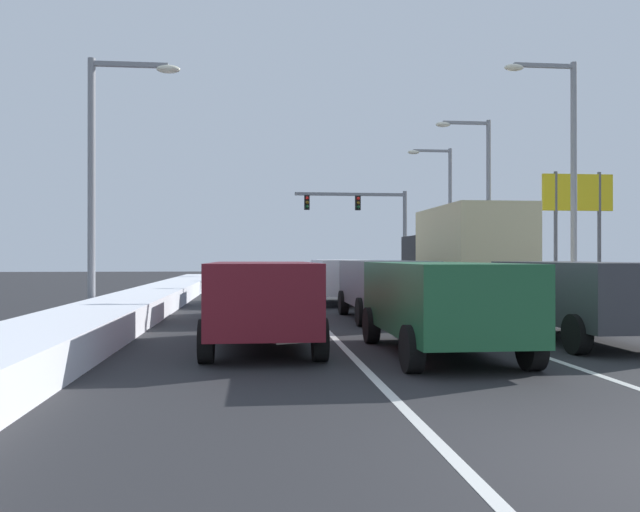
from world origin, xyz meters
TOP-DOWN VIEW (x-y plane):
  - ground_plane at (0.00, 14.77)m, footprint 120.00×120.00m
  - lane_stripe_between_right_lane_and_center_lane at (1.70, 18.47)m, footprint 0.14×40.63m
  - lane_stripe_between_center_lane_and_left_lane at (-1.70, 18.47)m, footprint 0.14×40.63m
  - snow_bank_right_shoulder at (7.00, 18.47)m, footprint 1.45×40.63m
  - snow_bank_left_shoulder at (-7.00, 18.47)m, footprint 1.97×40.63m
  - suv_charcoal_right_lane_nearest at (3.35, 7.90)m, footprint 2.16×4.90m
  - box_truck_right_lane_second at (3.44, 15.74)m, footprint 2.53×7.20m
  - sedan_tan_right_lane_third at (3.54, 24.46)m, footprint 2.00×4.50m
  - suv_green_center_lane_nearest at (-0.09, 6.42)m, footprint 2.16×4.90m
  - suv_gray_center_lane_second at (0.25, 12.94)m, footprint 2.16×4.90m
  - suv_white_center_lane_third at (-0.13, 19.19)m, footprint 2.16×4.90m
  - suv_maroon_left_lane_nearest at (-3.29, 7.64)m, footprint 2.16×4.90m
  - sedan_red_left_lane_second at (-3.54, 13.47)m, footprint 2.00×4.50m
  - sedan_navy_left_lane_third at (-3.50, 19.55)m, footprint 2.00×4.50m
  - traffic_light_gantry at (4.27, 36.92)m, footprint 7.54×0.47m
  - street_lamp_right_near at (7.46, 16.62)m, footprint 2.66×0.36m
  - street_lamp_right_mid at (7.13, 24.01)m, footprint 2.66×0.36m
  - street_lamp_right_far at (7.61, 31.39)m, footprint 2.66×0.36m
  - street_lamp_left_mid at (-7.80, 14.33)m, footprint 2.66×0.36m
  - roadside_sign_right at (10.59, 21.60)m, footprint 3.20×0.16m

SIDE VIEW (x-z plane):
  - ground_plane at x=0.00m, z-range 0.00..0.00m
  - lane_stripe_between_right_lane_and_center_lane at x=1.70m, z-range 0.00..0.01m
  - lane_stripe_between_center_lane_and_left_lane at x=-1.70m, z-range 0.00..0.01m
  - snow_bank_right_shoulder at x=7.00m, z-range 0.00..0.47m
  - snow_bank_left_shoulder at x=-7.00m, z-range 0.00..0.62m
  - sedan_tan_right_lane_third at x=3.54m, z-range 0.01..1.52m
  - sedan_red_left_lane_second at x=-3.54m, z-range 0.01..1.52m
  - sedan_navy_left_lane_third at x=-3.50m, z-range 0.01..1.52m
  - suv_charcoal_right_lane_nearest at x=3.35m, z-range 0.18..1.85m
  - suv_green_center_lane_nearest at x=-0.09m, z-range 0.18..1.85m
  - suv_gray_center_lane_second at x=0.25m, z-range 0.18..1.85m
  - suv_white_center_lane_third at x=-0.13m, z-range 0.18..1.85m
  - suv_maroon_left_lane_nearest at x=-3.29m, z-range 0.18..1.85m
  - box_truck_right_lane_second at x=3.44m, z-range 0.22..3.58m
  - roadside_sign_right at x=10.59m, z-range 1.27..6.77m
  - traffic_light_gantry at x=4.27m, z-range 1.40..7.60m
  - street_lamp_left_mid at x=-7.80m, z-range 0.79..8.38m
  - street_lamp_right_far at x=7.61m, z-range 0.80..8.94m
  - street_lamp_right_mid at x=7.13m, z-range 0.81..9.01m
  - street_lamp_right_near at x=7.46m, z-range 0.82..9.49m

